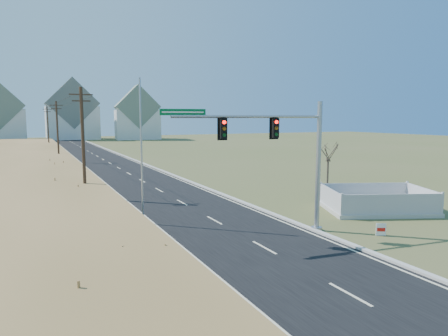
# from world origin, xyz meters

# --- Properties ---
(ground) EXTENTS (260.00, 260.00, 0.00)m
(ground) POSITION_xyz_m (0.00, 0.00, 0.00)
(ground) COLOR #4D5529
(ground) RESTS_ON ground
(road) EXTENTS (8.00, 180.00, 0.06)m
(road) POSITION_xyz_m (0.00, 50.00, 0.03)
(road) COLOR black
(road) RESTS_ON ground
(curb) EXTENTS (0.30, 180.00, 0.18)m
(curb) POSITION_xyz_m (4.15, 50.00, 0.09)
(curb) COLOR #B2AFA8
(curb) RESTS_ON ground
(utility_pole_near) EXTENTS (1.80, 0.26, 9.00)m
(utility_pole_near) POSITION_xyz_m (-6.50, 15.00, 4.68)
(utility_pole_near) COLOR #422D1E
(utility_pole_near) RESTS_ON ground
(utility_pole_mid) EXTENTS (1.80, 0.26, 9.00)m
(utility_pole_mid) POSITION_xyz_m (-6.50, 45.00, 4.68)
(utility_pole_mid) COLOR #422D1E
(utility_pole_mid) RESTS_ON ground
(utility_pole_far) EXTENTS (1.80, 0.26, 9.00)m
(utility_pole_far) POSITION_xyz_m (-6.50, 75.00, 4.68)
(utility_pole_far) COLOR #422D1E
(utility_pole_far) RESTS_ON ground
(condo_n) EXTENTS (15.27, 10.20, 18.54)m
(condo_n) POSITION_xyz_m (2.00, 112.00, 7.61)
(condo_n) COLOR silver
(condo_n) RESTS_ON ground
(condo_ne) EXTENTS (14.12, 10.51, 16.52)m
(condo_ne) POSITION_xyz_m (20.00, 104.00, 6.84)
(condo_ne) COLOR silver
(condo_ne) RESTS_ON ground
(traffic_signal_mast) EXTENTS (9.36, 1.48, 7.50)m
(traffic_signal_mast) POSITION_xyz_m (2.63, -0.31, 4.58)
(traffic_signal_mast) COLOR #9EA0A5
(traffic_signal_mast) RESTS_ON ground
(fence_enclosure) EXTENTS (8.38, 7.16, 1.62)m
(fence_enclosure) POSITION_xyz_m (11.62, 1.60, 0.31)
(fence_enclosure) COLOR #B7B5AD
(fence_enclosure) RESTS_ON ground
(open_sign) EXTENTS (0.50, 0.32, 0.69)m
(open_sign) POSITION_xyz_m (7.03, -3.00, 0.37)
(open_sign) COLOR white
(open_sign) RESTS_ON ground
(flagpole) EXTENTS (0.40, 0.40, 8.96)m
(flagpole) POSITION_xyz_m (-4.30, 5.24, 3.58)
(flagpole) COLOR #B7B5AD
(flagpole) RESTS_ON ground
(bare_tree) EXTENTS (1.88, 1.88, 4.97)m
(bare_tree) POSITION_xyz_m (10.86, 5.99, 4.01)
(bare_tree) COLOR #4C3F33
(bare_tree) RESTS_ON ground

